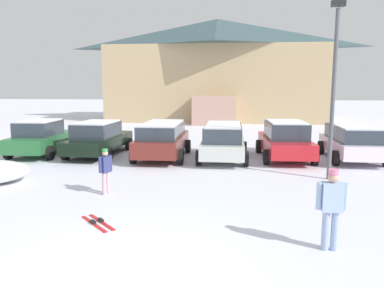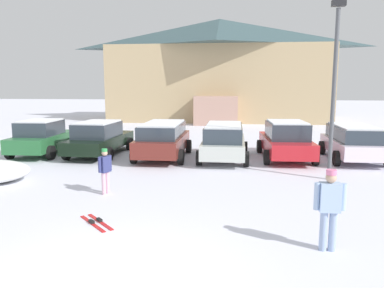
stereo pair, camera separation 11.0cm
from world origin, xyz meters
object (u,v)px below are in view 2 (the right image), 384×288
Objects in this scene: parked_red_sedan at (286,140)px; pair_of_skis at (96,222)px; ski_lodge at (219,69)px; parked_maroon_van at (163,139)px; parked_black_sedan at (99,138)px; parked_green_coupe at (42,137)px; skier_adult_in_blue_parka at (329,205)px; lamp_post at (334,82)px; parked_silver_wagon at (224,140)px; parked_white_suv at (353,141)px; skier_teen_in_navy_coat at (105,169)px.

parked_red_sedan is 4.00× the size of pair_of_skis.
ski_lodge is at bearing 101.08° from parked_red_sedan.
parked_black_sedan is at bearing 173.06° from parked_maroon_van.
ski_lodge reaches higher than parked_green_coupe.
parked_maroon_van is 3.99× the size of pair_of_skis.
skier_adult_in_blue_parka reaches higher than parked_maroon_van.
parked_green_coupe is at bearing 178.37° from parked_maroon_van.
parked_green_coupe reaches higher than parked_maroon_van.
parked_black_sedan is (2.75, 0.22, -0.02)m from parked_green_coupe.
skier_adult_in_blue_parka is 0.27× the size of lamp_post.
parked_green_coupe is 0.95× the size of parked_silver_wagon.
parked_green_coupe is 2.48× the size of skier_adult_in_blue_parka.
skier_adult_in_blue_parka is at bearing -75.55° from parked_silver_wagon.
parked_white_suv reaches higher than pair_of_skis.
skier_teen_in_navy_coat reaches higher than pair_of_skis.
parked_black_sedan is 3.39× the size of skier_teen_in_navy_coat.
lamp_post is at bearing 19.97° from skier_teen_in_navy_coat.
ski_lodge is at bearing 68.79° from parked_green_coupe.
parked_red_sedan reaches higher than pair_of_skis.
skier_adult_in_blue_parka is (11.02, -9.42, 0.10)m from parked_green_coupe.
parked_maroon_van is at bearing -1.63° from parked_green_coupe.
parked_red_sedan is at bearing -179.88° from parked_white_suv.
parked_black_sedan is 5.96m from parked_silver_wagon.
parked_maroon_van is at bearing 83.59° from skier_teen_in_navy_coat.
pair_of_skis is (-1.80, -28.14, -4.76)m from ski_lodge.
pair_of_skis is 0.19× the size of lamp_post.
parked_white_suv is 3.08× the size of skier_teen_in_navy_coat.
skier_adult_in_blue_parka is (8.27, -9.64, 0.12)m from parked_black_sedan.
parked_green_coupe is at bearing 139.47° from skier_adult_in_blue_parka.
parked_white_suv is (11.61, -0.03, 0.04)m from parked_black_sedan.
parked_maroon_van is at bearing -6.94° from parked_black_sedan.
skier_adult_in_blue_parka is (5.77, -3.34, 0.15)m from skier_teen_in_navy_coat.
parked_red_sedan is at bearing 45.26° from skier_teen_in_navy_coat.
parked_green_coupe is at bearing 124.53° from pair_of_skis.
parked_black_sedan is 0.79× the size of lamp_post.
parked_silver_wagon is 2.61× the size of skier_adult_in_blue_parka.
skier_teen_in_navy_coat is at bearing -49.20° from parked_green_coupe.
parked_black_sedan reaches higher than parked_white_suv.
ski_lodge is at bearing 109.07° from parked_white_suv.
parked_black_sedan is at bearing 179.76° from parked_red_sedan.
lamp_post is at bearing 76.19° from skier_adult_in_blue_parka.
parked_black_sedan is 4.14× the size of pair_of_skis.
parked_black_sedan is 10.71m from lamp_post.
parked_black_sedan is 1.04× the size of parked_maroon_van.
parked_green_coupe is at bearing -179.10° from parked_red_sedan.
parked_black_sedan is 1.10× the size of parked_white_suv.
lamp_post reaches higher than parked_red_sedan.
ski_lodge reaches higher than lamp_post.
ski_lodge is 4.70× the size of parked_white_suv.
ski_lodge is 20.43m from parked_silver_wagon.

